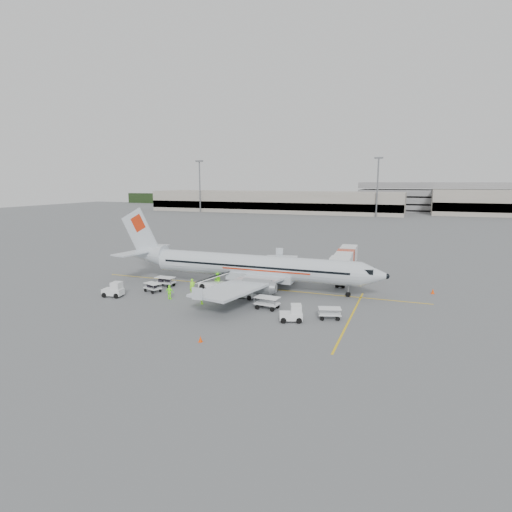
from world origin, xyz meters
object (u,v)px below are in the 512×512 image
object	(u,v)px
aircraft	(255,251)
tug_aft	(113,289)
tug_mid	(247,291)
jet_bridge	(345,264)
tug_fore	(291,313)
belt_loader	(215,277)

from	to	relation	value
aircraft	tug_aft	distance (m)	17.80
tug_aft	tug_mid	bearing A→B (deg)	11.31
jet_bridge	tug_fore	bearing A→B (deg)	-98.15
tug_fore	belt_loader	bearing A→B (deg)	124.67
aircraft	tug_fore	size ratio (longest dim) A/B	15.83
belt_loader	tug_aft	bearing A→B (deg)	-149.59
tug_aft	jet_bridge	bearing A→B (deg)	31.57
aircraft	jet_bridge	bearing A→B (deg)	44.10
tug_fore	tug_aft	xyz separation A→B (m)	(-22.38, 1.30, 0.04)
jet_bridge	tug_fore	size ratio (longest dim) A/B	7.02
aircraft	jet_bridge	world-z (taller)	aircraft
aircraft	jet_bridge	distance (m)	14.21
aircraft	tug_mid	size ratio (longest dim) A/B	15.91
jet_bridge	tug_aft	world-z (taller)	jet_bridge
jet_bridge	tug_aft	size ratio (longest dim) A/B	6.68
jet_bridge	tug_fore	distance (m)	20.87
jet_bridge	belt_loader	bearing A→B (deg)	-144.94
tug_mid	tug_fore	bearing A→B (deg)	-29.60
jet_bridge	tug_fore	xyz separation A→B (m)	(-1.98, -20.74, -1.19)
jet_bridge	tug_aft	bearing A→B (deg)	-144.11
aircraft	tug_fore	xyz separation A→B (m)	(8.02, -11.04, -4.00)
tug_fore	tug_mid	distance (m)	9.60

